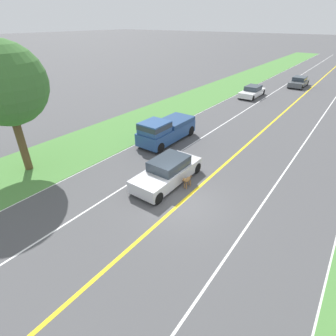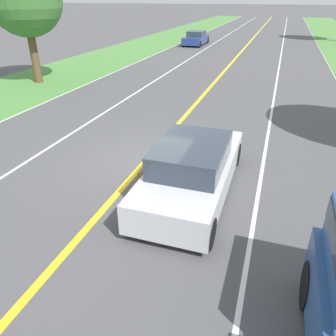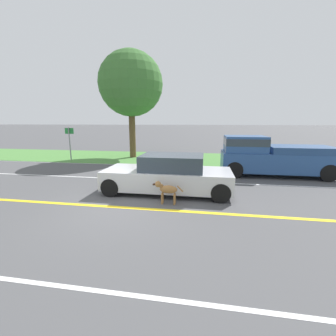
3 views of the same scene
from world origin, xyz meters
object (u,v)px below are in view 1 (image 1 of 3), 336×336
object	(u,v)px
ego_car	(168,172)
pickup_truck	(165,130)
dog	(187,180)
car_trailing_near	(252,92)
roadside_tree_right_near	(4,84)
car_trailing_mid	(299,82)

from	to	relation	value
ego_car	pickup_truck	bearing A→B (deg)	-51.69
dog	car_trailing_near	distance (m)	22.47
ego_car	roadside_tree_right_near	world-z (taller)	roadside_tree_right_near
ego_car	pickup_truck	size ratio (longest dim) A/B	0.91
pickup_truck	car_trailing_near	size ratio (longest dim) A/B	1.15
pickup_truck	car_trailing_near	xyz separation A→B (m)	(-0.38, -17.54, -0.39)
dog	roadside_tree_right_near	xyz separation A→B (m)	(9.39, 4.21, 4.83)
ego_car	dog	world-z (taller)	ego_car
ego_car	roadside_tree_right_near	bearing A→B (deg)	26.69
car_trailing_near	car_trailing_mid	xyz separation A→B (m)	(-3.30, -9.43, 0.02)
car_trailing_near	roadside_tree_right_near	xyz separation A→B (m)	(4.87, 26.23, 4.72)
ego_car	dog	size ratio (longest dim) A/B	4.65
car_trailing_mid	ego_car	bearing A→B (deg)	89.92
car_trailing_near	pickup_truck	bearing A→B (deg)	88.75
dog	roadside_tree_right_near	world-z (taller)	roadside_tree_right_near
car_trailing_mid	car_trailing_near	bearing A→B (deg)	70.71
dog	pickup_truck	bearing A→B (deg)	-41.79
car_trailing_near	car_trailing_mid	size ratio (longest dim) A/B	1.01
car_trailing_near	roadside_tree_right_near	bearing A→B (deg)	79.49
dog	roadside_tree_right_near	distance (m)	11.37
pickup_truck	roadside_tree_right_near	bearing A→B (deg)	62.69
ego_car	dog	distance (m)	1.28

